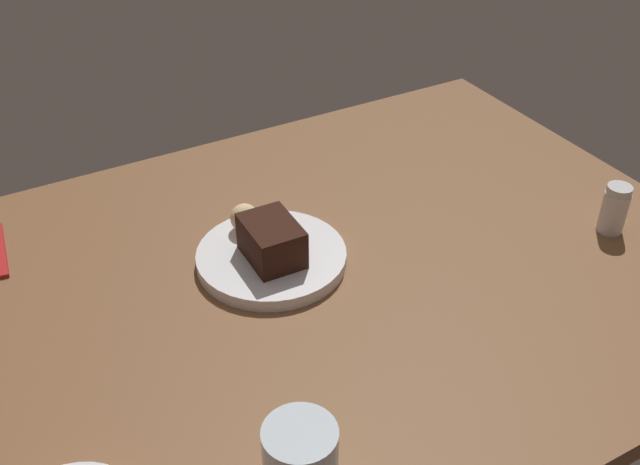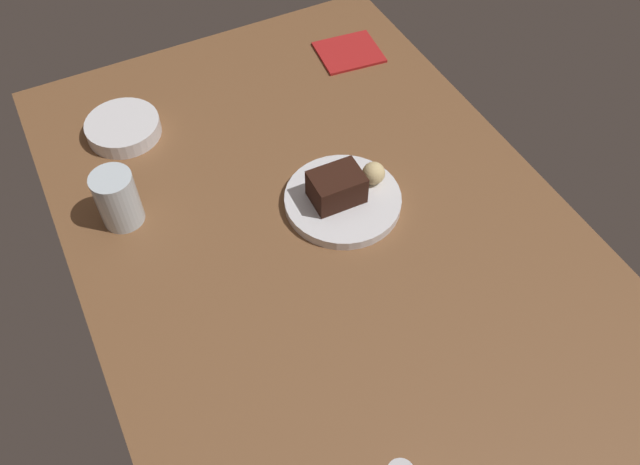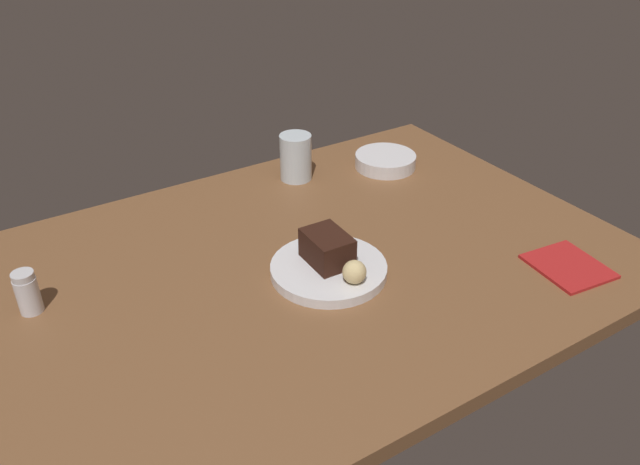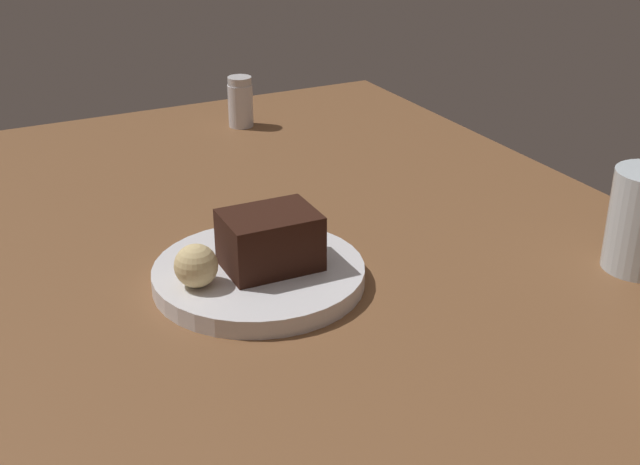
{
  "view_description": "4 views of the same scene",
  "coord_description": "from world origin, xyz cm",
  "px_view_note": "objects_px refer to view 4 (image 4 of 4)",
  "views": [
    {
      "loc": [
        -37.05,
        -71.18,
        68.81
      ],
      "look_at": [
        3.81,
        1.89,
        8.57
      ],
      "focal_mm": 42.62,
      "sensor_mm": 36.0,
      "label": 1
    },
    {
      "loc": [
        63.86,
        -32.4,
        92.3
      ],
      "look_at": [
        3.99,
        -1.98,
        5.67
      ],
      "focal_mm": 36.36,
      "sensor_mm": 36.0,
      "label": 2
    },
    {
      "loc": [
        50.32,
        85.05,
        70.06
      ],
      "look_at": [
        -4.63,
        -1.59,
        7.07
      ],
      "focal_mm": 36.12,
      "sensor_mm": 36.0,
      "label": 3
    },
    {
      "loc": [
        -70.32,
        33.65,
        43.47
      ],
      "look_at": [
        -4.41,
        0.07,
        8.47
      ],
      "focal_mm": 47.31,
      "sensor_mm": 36.0,
      "label": 4
    }
  ],
  "objects_px": {
    "chocolate_cake_slice": "(270,240)",
    "bread_roll": "(196,266)",
    "dessert_plate": "(259,275)",
    "salt_shaker": "(240,102)"
  },
  "relations": [
    {
      "from": "bread_roll",
      "to": "chocolate_cake_slice",
      "type": "bearing_deg",
      "value": -86.34
    },
    {
      "from": "chocolate_cake_slice",
      "to": "bread_roll",
      "type": "bearing_deg",
      "value": 93.66
    },
    {
      "from": "dessert_plate",
      "to": "salt_shaker",
      "type": "xyz_separation_m",
      "value": [
        0.47,
        -0.17,
        0.03
      ]
    },
    {
      "from": "bread_roll",
      "to": "salt_shaker",
      "type": "distance_m",
      "value": 0.54
    },
    {
      "from": "dessert_plate",
      "to": "chocolate_cake_slice",
      "type": "bearing_deg",
      "value": -108.73
    },
    {
      "from": "chocolate_cake_slice",
      "to": "bread_roll",
      "type": "xyz_separation_m",
      "value": [
        -0.0,
        0.08,
        -0.01
      ]
    },
    {
      "from": "dessert_plate",
      "to": "chocolate_cake_slice",
      "type": "distance_m",
      "value": 0.04
    },
    {
      "from": "chocolate_cake_slice",
      "to": "bread_roll",
      "type": "relative_size",
      "value": 2.18
    },
    {
      "from": "chocolate_cake_slice",
      "to": "salt_shaker",
      "type": "bearing_deg",
      "value": -18.8
    },
    {
      "from": "dessert_plate",
      "to": "bread_roll",
      "type": "height_order",
      "value": "bread_roll"
    }
  ]
}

